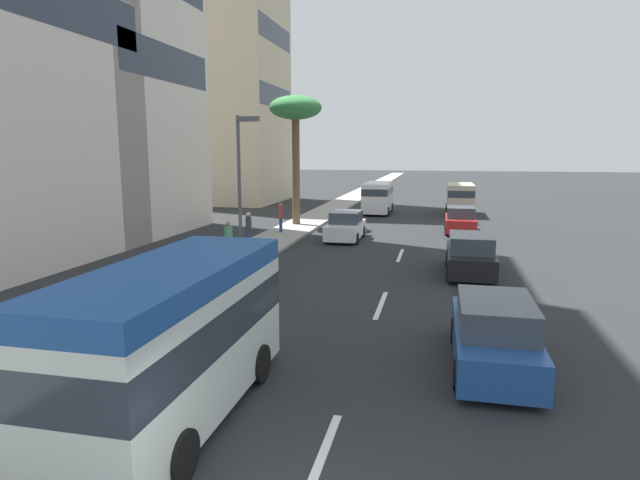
# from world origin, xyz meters

# --- Properties ---
(ground_plane) EXTENTS (198.00, 198.00, 0.00)m
(ground_plane) POSITION_xyz_m (31.50, 0.00, 0.00)
(ground_plane) COLOR #26282B
(sidewalk_right) EXTENTS (162.00, 2.69, 0.15)m
(sidewalk_right) POSITION_xyz_m (31.50, 7.23, 0.07)
(sidewalk_right) COLOR #9E9B93
(sidewalk_right) RESTS_ON ground_plane
(lane_stripe_near) EXTENTS (3.20, 0.16, 0.01)m
(lane_stripe_near) POSITION_xyz_m (2.40, 0.00, 0.01)
(lane_stripe_near) COLOR silver
(lane_stripe_near) RESTS_ON ground_plane
(lane_stripe_mid) EXTENTS (3.20, 0.16, 0.01)m
(lane_stripe_mid) POSITION_xyz_m (11.60, 0.00, 0.01)
(lane_stripe_mid) COLOR silver
(lane_stripe_mid) RESTS_ON ground_plane
(lane_stripe_far) EXTENTS (3.20, 0.16, 0.01)m
(lane_stripe_far) POSITION_xyz_m (20.18, 0.00, 0.01)
(lane_stripe_far) COLOR silver
(lane_stripe_far) RESTS_ON ground_plane
(car_lead) EXTENTS (4.15, 1.83, 1.61)m
(car_lead) POSITION_xyz_m (24.17, 3.39, 0.76)
(car_lead) COLOR white
(car_lead) RESTS_ON ground_plane
(minibus_second) EXTENTS (6.33, 2.29, 2.98)m
(minibus_second) POSITION_xyz_m (3.30, 2.99, 1.64)
(minibus_second) COLOR silver
(minibus_second) RESTS_ON ground_plane
(van_third) EXTENTS (5.06, 2.14, 2.48)m
(van_third) POSITION_xyz_m (37.24, 3.06, 1.42)
(van_third) COLOR white
(van_third) RESTS_ON ground_plane
(van_fourth) EXTENTS (4.92, 2.11, 2.44)m
(van_fourth) POSITION_xyz_m (37.67, -3.34, 1.39)
(van_fourth) COLOR beige
(van_fourth) RESTS_ON ground_plane
(car_fifth) EXTENTS (4.58, 1.90, 1.67)m
(car_fifth) POSITION_xyz_m (16.85, -3.08, 0.79)
(car_fifth) COLOR black
(car_fifth) RESTS_ON ground_plane
(car_sixth) EXTENTS (4.24, 1.83, 1.63)m
(car_sixth) POSITION_xyz_m (28.27, -3.06, 0.77)
(car_sixth) COLOR #A51E1E
(car_sixth) RESTS_ON ground_plane
(car_seventh) EXTENTS (4.65, 1.86, 1.69)m
(car_seventh) POSITION_xyz_m (7.10, -3.11, 0.79)
(car_seventh) COLOR #1E478C
(car_seventh) RESTS_ON ground_plane
(pedestrian_near_lamp) EXTENTS (0.39, 0.37, 1.65)m
(pedestrian_near_lamp) POSITION_xyz_m (17.46, 7.75, 1.05)
(pedestrian_near_lamp) COLOR gold
(pedestrian_near_lamp) RESTS_ON sidewalk_right
(pedestrian_mid_block) EXTENTS (0.38, 0.32, 1.78)m
(pedestrian_mid_block) POSITION_xyz_m (25.06, 7.51, 1.14)
(pedestrian_mid_block) COLOR navy
(pedestrian_mid_block) RESTS_ON sidewalk_right
(pedestrian_by_tree) EXTENTS (0.39, 0.37, 1.77)m
(pedestrian_by_tree) POSITION_xyz_m (20.16, 7.75, 1.13)
(pedestrian_by_tree) COLOR navy
(pedestrian_by_tree) RESTS_ON sidewalk_right
(palm_tree) EXTENTS (3.43, 3.43, 8.39)m
(palm_tree) POSITION_xyz_m (28.84, 7.58, 7.40)
(palm_tree) COLOR brown
(palm_tree) RESTS_ON sidewalk_right
(street_lamp) EXTENTS (0.24, 0.97, 6.28)m
(street_lamp) POSITION_xyz_m (15.27, 6.17, 4.07)
(street_lamp) COLOR #4C4C51
(street_lamp) RESTS_ON sidewalk_right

